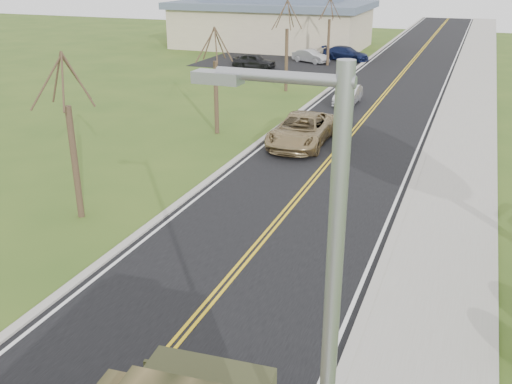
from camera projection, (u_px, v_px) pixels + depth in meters
The scene contains 15 objects.
road at pixel (394, 83), 44.85m from camera, with size 8.00×120.00×0.01m, color black.
curb_right at pixel (449, 86), 43.43m from camera, with size 0.30×120.00×0.12m, color #9E998E.
sidewalk_right at pixel (474, 88), 42.84m from camera, with size 3.20×120.00×0.10m, color #9E998E.
curb_left at pixel (343, 79), 46.23m from camera, with size 0.30×120.00×0.10m, color #9E998E.
street_light at pixel (320, 373), 6.56m from camera, with size 1.65×0.22×8.00m.
bare_tree_a at pixel (73, 149), 20.32m from camera, with size 1.93×2.26×6.08m.
bare_tree_b at pixel (216, 89), 30.74m from camera, with size 1.83×2.14×5.73m.
bare_tree_c at pixel (287, 53), 40.99m from camera, with size 2.04×2.39×6.42m.
bare_tree_d at pixel (329, 37), 51.44m from camera, with size 1.88×2.20×5.91m.
commercial_building at pixel (273, 22), 63.03m from camera, with size 25.50×21.50×5.65m.
suv_champagne at pixel (302, 130), 29.36m from camera, with size 2.63×5.70×1.59m, color #917B52.
sedan_silver at pixel (348, 95), 37.92m from camera, with size 1.29×3.71×1.22m, color silver.
lot_car_dark at pixel (254, 61), 50.61m from camera, with size 1.56×3.87×1.32m, color black.
lot_car_silver at pixel (311, 56), 53.64m from camera, with size 1.28×3.68×1.21m, color #B7B8BC.
lot_car_navy at pixel (346, 54), 54.80m from camera, with size 1.85×4.56×1.32m, color #10183B.
Camera 1 is at (6.15, -5.70, 8.82)m, focal length 40.00 mm.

